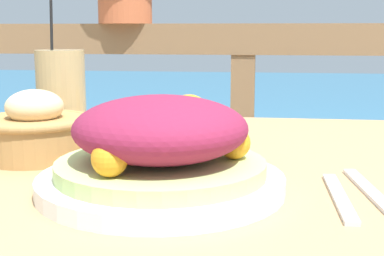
# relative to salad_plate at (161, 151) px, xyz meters

# --- Properties ---
(patio_table) EXTENTS (0.91, 0.96, 0.74)m
(patio_table) POSITION_rel_salad_plate_xyz_m (0.06, 0.09, -0.15)
(patio_table) COLOR tan
(patio_table) RESTS_ON ground_plane
(railing_fence) EXTENTS (2.80, 0.08, 0.95)m
(railing_fence) POSITION_rel_salad_plate_xyz_m (0.06, 0.99, -0.07)
(railing_fence) COLOR brown
(railing_fence) RESTS_ON ground_plane
(sea_backdrop) EXTENTS (12.00, 4.00, 0.46)m
(sea_backdrop) POSITION_rel_salad_plate_xyz_m (0.06, 3.49, -0.56)
(sea_backdrop) COLOR teal
(sea_backdrop) RESTS_ON ground_plane
(salad_plate) EXTENTS (0.30, 0.30, 0.12)m
(salad_plate) POSITION_rel_salad_plate_xyz_m (0.00, 0.00, 0.00)
(salad_plate) COLOR white
(salad_plate) RESTS_ON patio_table
(drink_glass) EXTENTS (0.09, 0.09, 0.25)m
(drink_glass) POSITION_rel_salad_plate_xyz_m (-0.23, 0.28, 0.03)
(drink_glass) COLOR tan
(drink_glass) RESTS_ON patio_table
(bread_basket) EXTENTS (0.17, 0.17, 0.11)m
(bread_basket) POSITION_rel_salad_plate_xyz_m (-0.22, 0.14, -0.01)
(bread_basket) COLOR #AD7F47
(bread_basket) RESTS_ON patio_table
(fork) EXTENTS (0.02, 0.18, 0.00)m
(fork) POSITION_rel_salad_plate_xyz_m (0.21, -0.00, -0.05)
(fork) COLOR silver
(fork) RESTS_ON patio_table
(knife) EXTENTS (0.04, 0.18, 0.00)m
(knife) POSITION_rel_salad_plate_xyz_m (0.25, 0.03, -0.05)
(knife) COLOR silver
(knife) RESTS_ON patio_table
(orange_near_basket) EXTENTS (0.08, 0.08, 0.08)m
(orange_near_basket) POSITION_rel_salad_plate_xyz_m (-0.01, 0.33, -0.01)
(orange_near_basket) COLOR orange
(orange_near_basket) RESTS_ON patio_table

